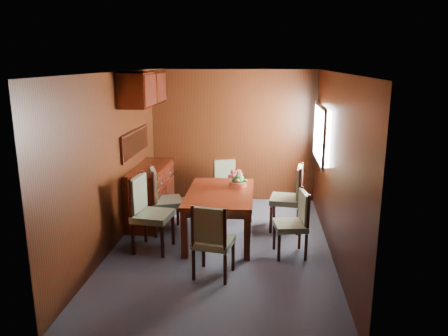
# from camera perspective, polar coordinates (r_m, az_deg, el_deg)

# --- Properties ---
(ground) EXTENTS (4.50, 4.50, 0.00)m
(ground) POSITION_cam_1_polar(r_m,az_deg,el_deg) (6.22, -0.34, -10.32)
(ground) COLOR #353B49
(ground) RESTS_ON ground
(room_shell) EXTENTS (3.06, 4.52, 2.41)m
(room_shell) POSITION_cam_1_polar(r_m,az_deg,el_deg) (6.09, -1.04, 5.19)
(room_shell) COLOR black
(room_shell) RESTS_ON ground
(sideboard) EXTENTS (0.48, 1.40, 0.90)m
(sideboard) POSITION_cam_1_polar(r_m,az_deg,el_deg) (7.20, -9.52, -3.28)
(sideboard) COLOR #391007
(sideboard) RESTS_ON ground
(dining_table) EXTENTS (0.97, 1.53, 0.71)m
(dining_table) POSITION_cam_1_polar(r_m,az_deg,el_deg) (6.32, -0.50, -3.99)
(dining_table) COLOR #391007
(dining_table) RESTS_ON ground
(chair_left_near) EXTENTS (0.54, 0.56, 1.06)m
(chair_left_near) POSITION_cam_1_polar(r_m,az_deg,el_deg) (6.05, -10.04, -5.27)
(chair_left_near) COLOR black
(chair_left_near) RESTS_ON ground
(chair_left_far) EXTENTS (0.59, 0.61, 1.01)m
(chair_left_far) POSITION_cam_1_polar(r_m,az_deg,el_deg) (6.63, -8.18, -3.72)
(chair_left_far) COLOR black
(chair_left_far) RESTS_ON ground
(chair_right_near) EXTENTS (0.47, 0.48, 0.90)m
(chair_right_near) POSITION_cam_1_polar(r_m,az_deg,el_deg) (5.89, 9.34, -6.66)
(chair_right_near) COLOR black
(chair_right_near) RESTS_ON ground
(chair_right_far) EXTENTS (0.53, 0.55, 1.03)m
(chair_right_far) POSITION_cam_1_polar(r_m,az_deg,el_deg) (6.73, 8.80, -3.40)
(chair_right_far) COLOR black
(chair_right_far) RESTS_ON ground
(chair_head) EXTENTS (0.52, 0.50, 0.94)m
(chair_head) POSITION_cam_1_polar(r_m,az_deg,el_deg) (5.21, -1.59, -9.06)
(chair_head) COLOR black
(chair_head) RESTS_ON ground
(chair_foot) EXTENTS (0.53, 0.52, 0.87)m
(chair_foot) POSITION_cam_1_polar(r_m,az_deg,el_deg) (7.64, 0.29, -1.80)
(chair_foot) COLOR black
(chair_foot) RESTS_ON ground
(flower_centerpiece) EXTENTS (0.27, 0.27, 0.27)m
(flower_centerpiece) POSITION_cam_1_polar(r_m,az_deg,el_deg) (6.51, 1.85, -1.34)
(flower_centerpiece) COLOR #BA5738
(flower_centerpiece) RESTS_ON dining_table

